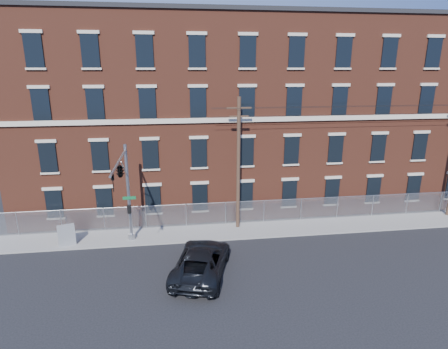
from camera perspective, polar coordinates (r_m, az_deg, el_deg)
name	(u,v)px	position (r m, az deg, el deg)	size (l,w,h in m)	color
ground	(222,266)	(24.17, -0.38, -13.90)	(140.00, 140.00, 0.00)	black
sidewalk	(362,223)	(31.99, 20.39, -7.06)	(65.00, 3.00, 0.12)	gray
mill_building	(325,110)	(37.87, 15.31, 9.57)	(55.30, 14.32, 16.30)	brown
chain_link_fence	(355,206)	(32.70, 19.52, -4.59)	(59.06, 0.06, 1.85)	#A5A8AD
traffic_signal_mast	(122,179)	(24.13, -15.36, -0.60)	(0.90, 6.75, 7.00)	#9EA0A5
utility_pole_near	(238,162)	(27.61, 2.23, 1.94)	(1.80, 0.28, 10.00)	#442F22
pickup_truck	(201,261)	(23.01, -3.49, -13.11)	(2.87, 6.23, 1.73)	black
utility_cabinet	(67,235)	(28.45, -23.06, -8.58)	(1.14, 0.57, 1.42)	gray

